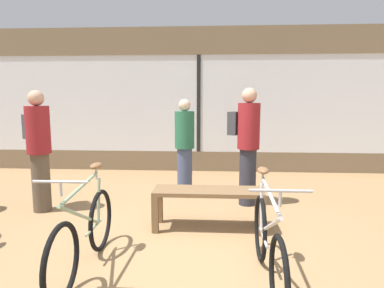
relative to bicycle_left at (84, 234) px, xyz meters
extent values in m
plane|color=#99754C|center=(0.90, 0.42, -0.38)|extent=(24.00, 24.00, 0.00)
cube|color=#7A664C|center=(0.90, 4.61, -0.15)|extent=(12.00, 0.08, 0.45)
cube|color=white|center=(0.90, 4.61, 1.15)|extent=(12.00, 0.04, 2.15)
cube|color=#7A664C|center=(0.90, 4.61, 2.52)|extent=(12.00, 0.08, 0.60)
cube|color=black|center=(0.90, 4.58, 1.15)|extent=(0.08, 0.02, 2.15)
torus|color=black|center=(0.00, 0.48, -0.04)|extent=(0.05, 0.67, 0.67)
torus|color=black|center=(0.00, -0.51, -0.04)|extent=(0.05, 0.67, 0.67)
cylinder|color=gray|center=(0.00, -0.06, 0.20)|extent=(0.03, 0.92, 0.51)
cylinder|color=gray|center=(0.00, 0.44, 0.20)|extent=(0.03, 0.11, 0.49)
cylinder|color=gray|center=(0.00, -0.03, 0.47)|extent=(0.03, 0.85, 0.10)
cylinder|color=gray|center=(0.00, 0.26, -0.04)|extent=(0.03, 0.44, 0.03)
cylinder|color=#B2B2B7|center=(0.00, 0.40, 0.51)|extent=(0.02, 0.02, 0.14)
ellipsoid|color=brown|center=(0.00, 0.40, 0.59)|extent=(0.11, 0.22, 0.06)
cylinder|color=#B2B2B7|center=(0.00, -0.45, 0.57)|extent=(0.02, 0.02, 0.12)
cylinder|color=#ADADB2|center=(0.00, -0.45, 0.63)|extent=(0.46, 0.02, 0.02)
torus|color=black|center=(1.74, 0.35, -0.04)|extent=(0.04, 0.68, 0.68)
torus|color=black|center=(1.74, -0.68, -0.04)|extent=(0.04, 0.68, 0.68)
cylinder|color=#BCBCC1|center=(1.74, -0.20, 0.20)|extent=(0.03, 0.96, 0.51)
cylinder|color=#BCBCC1|center=(1.74, 0.31, 0.20)|extent=(0.03, 0.11, 0.49)
cylinder|color=#BCBCC1|center=(1.74, -0.17, 0.48)|extent=(0.03, 0.88, 0.10)
cylinder|color=#BCBCC1|center=(1.74, 0.12, -0.04)|extent=(0.03, 0.46, 0.03)
cylinder|color=#B2B2B7|center=(1.74, 0.27, 0.51)|extent=(0.02, 0.02, 0.14)
ellipsoid|color=brown|center=(1.74, 0.27, 0.59)|extent=(0.11, 0.22, 0.06)
cylinder|color=#B2B2B7|center=(1.74, -0.62, 0.57)|extent=(0.02, 0.02, 0.12)
cylinder|color=#ADADB2|center=(1.74, -0.62, 0.63)|extent=(0.46, 0.02, 0.02)
cube|color=brown|center=(1.18, 1.16, 0.11)|extent=(1.40, 0.44, 0.05)
cube|color=brown|center=(0.52, 0.98, -0.14)|extent=(0.08, 0.08, 0.47)
cube|color=brown|center=(1.84, 0.98, -0.14)|extent=(0.08, 0.08, 0.47)
cube|color=brown|center=(0.52, 1.34, -0.14)|extent=(0.08, 0.08, 0.47)
cube|color=brown|center=(1.84, 1.34, -0.14)|extent=(0.08, 0.08, 0.47)
cylinder|color=#424C6B|center=(0.74, 2.77, 0.02)|extent=(0.33, 0.33, 0.80)
cylinder|color=#286647|center=(0.74, 2.77, 0.74)|extent=(0.43, 0.43, 0.64)
sphere|color=beige|center=(0.74, 2.77, 1.17)|extent=(0.21, 0.21, 0.21)
cylinder|color=brown|center=(-1.30, 1.69, 0.06)|extent=(0.37, 0.37, 0.87)
cylinder|color=maroon|center=(-1.30, 1.69, 0.84)|extent=(0.48, 0.48, 0.69)
sphere|color=tan|center=(-1.30, 1.69, 1.29)|extent=(0.22, 0.22, 0.22)
cube|color=#38383D|center=(-1.48, 1.85, 0.87)|extent=(0.27, 0.27, 0.36)
cylinder|color=#2D2D38|center=(1.78, 2.19, 0.07)|extent=(0.35, 0.35, 0.89)
cylinder|color=maroon|center=(1.78, 2.19, 0.86)|extent=(0.46, 0.46, 0.70)
sphere|color=tan|center=(1.78, 2.19, 1.33)|extent=(0.23, 0.23, 0.23)
cube|color=#38383D|center=(1.57, 2.30, 0.90)|extent=(0.23, 0.28, 0.36)
camera|label=1|loc=(1.24, -3.09, 1.32)|focal=32.00mm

